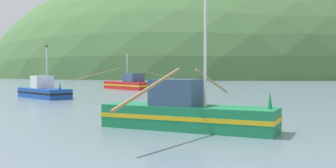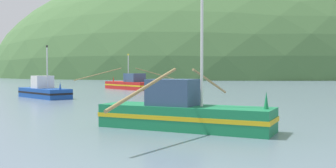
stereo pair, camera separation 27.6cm
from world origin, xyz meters
The scene contains 7 objects.
hill_mid_left centered at (-10.05, 189.38, 0.00)m, with size 219.94×175.95×104.79m, color #47703D.
hill_mid_right centered at (-29.10, 193.38, 0.00)m, with size 171.07×136.86×91.96m, color #47703D.
hill_far_center centered at (20.41, 157.35, 0.00)m, with size 80.67×64.54×62.23m, color #2D562D.
hill_far_left centered at (17.71, 241.78, 0.00)m, with size 127.82×102.26×108.40m, color #2D562D.
fishing_boat_green centered at (0.61, 10.81, 0.74)m, with size 8.04×11.60×6.21m.
fishing_boat_red centered at (-12.41, 46.92, 0.76)m, with size 11.18×12.67×5.08m.
fishing_boat_blue centered at (-15.50, 28.25, 0.64)m, with size 7.11×6.11×5.02m.
Camera 1 is at (2.81, -5.84, 2.53)m, focal length 41.00 mm.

